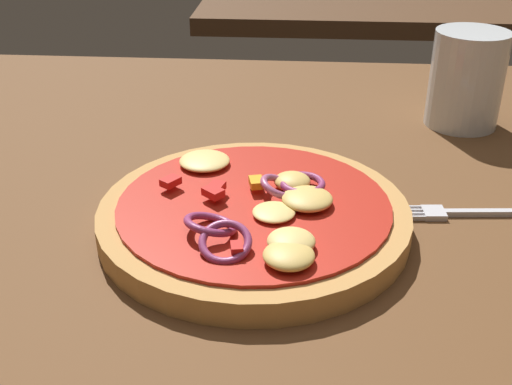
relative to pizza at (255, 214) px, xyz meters
name	(u,v)px	position (x,y,z in m)	size (l,w,h in m)	color
dining_table	(201,242)	(-0.04, 0.00, -0.03)	(1.34, 0.91, 0.03)	brown
pizza	(255,214)	(0.00, 0.00, 0.00)	(0.25, 0.25, 0.04)	tan
fork	(475,213)	(0.18, 0.03, -0.01)	(0.18, 0.03, 0.01)	silver
beer_glass	(465,85)	(0.21, 0.23, 0.03)	(0.08, 0.08, 0.10)	silver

